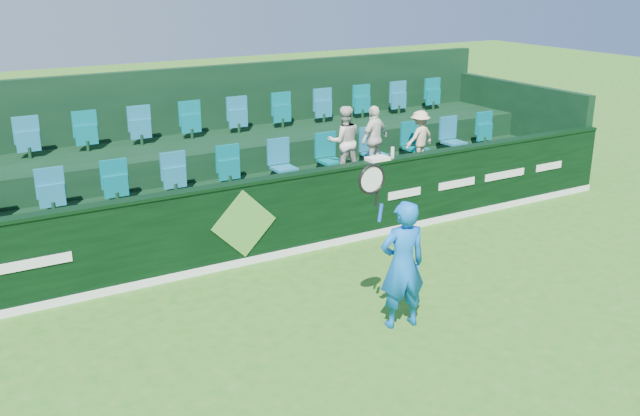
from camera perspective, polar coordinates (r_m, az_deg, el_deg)
ground at (r=8.38m, az=5.52°, el=-13.65°), size 60.00×60.00×0.00m
sponsor_hoarding at (r=11.24m, az=-6.32°, el=-1.22°), size 16.00×0.25×1.35m
stand_tier_front at (r=12.29m, az=-8.41°, el=-0.92°), size 16.00×2.00×0.80m
stand_tier_back at (r=13.91m, az=-11.44°, el=2.32°), size 16.00×1.80×1.30m
stand_rear at (r=14.18m, az=-12.19°, el=4.94°), size 16.00×4.10×2.60m
seat_row_front at (r=12.43m, az=-9.26°, el=2.66°), size 13.50×0.50×0.60m
seat_row_back at (r=13.96m, az=-12.10°, el=6.36°), size 13.50×0.50×0.60m
tennis_player at (r=9.21m, az=6.58°, el=-4.45°), size 1.14×0.52×2.32m
spectator_left at (r=13.15m, az=1.94°, el=5.36°), size 0.74×0.64×1.31m
spectator_middle at (r=13.52m, az=4.37°, el=5.56°), size 0.79×0.53×1.25m
spectator_right at (r=14.17m, az=7.97°, el=5.63°), size 0.74×0.50×1.05m
towel at (r=12.25m, az=4.63°, el=3.95°), size 0.38×0.25×0.06m
drinks_bottle at (r=12.41m, az=5.82°, el=4.44°), size 0.06×0.06×0.20m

